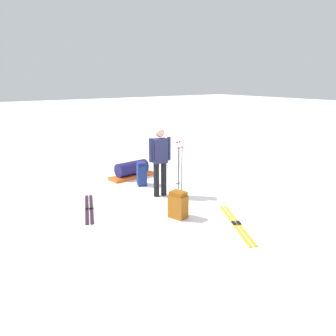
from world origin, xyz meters
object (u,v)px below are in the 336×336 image
at_px(skier_standing, 160,159).
at_px(gear_sled, 132,170).
at_px(ski_pair_far, 236,224).
at_px(backpack_bright, 178,205).
at_px(backpack_large_dark, 142,174).
at_px(ski_poles_planted_far, 178,161).
at_px(ski_pair_near, 89,208).
at_px(ski_poles_planted_near, 180,170).

height_order(skier_standing, gear_sled, skier_standing).
relative_size(ski_pair_far, backpack_bright, 3.15).
bearing_deg(ski_pair_far, gear_sled, -89.27).
relative_size(backpack_large_dark, gear_sled, 0.45).
xyz_separation_m(backpack_large_dark, ski_poles_planted_far, (-0.80, 0.60, 0.37)).
bearing_deg(backpack_large_dark, backpack_bright, 77.07).
bearing_deg(backpack_bright, skier_standing, -108.92).
height_order(ski_pair_near, gear_sled, gear_sled).
xyz_separation_m(backpack_bright, ski_poles_planted_near, (-0.72, -0.88, 0.44)).
bearing_deg(gear_sled, backpack_large_dark, 79.90).
bearing_deg(gear_sled, ski_poles_planted_near, 90.80).
xyz_separation_m(backpack_bright, ski_poles_planted_far, (-1.35, -1.79, 0.41)).
height_order(skier_standing, backpack_large_dark, skier_standing).
relative_size(skier_standing, ski_poles_planted_far, 1.38).
bearing_deg(gear_sled, ski_pair_far, 90.73).
distance_m(backpack_bright, ski_poles_planted_far, 2.28).
height_order(ski_poles_planted_near, gear_sled, ski_poles_planted_near).
xyz_separation_m(ski_pair_near, ski_poles_planted_near, (-2.07, 0.67, 0.71)).
relative_size(backpack_large_dark, ski_poles_planted_far, 0.52).
relative_size(backpack_bright, gear_sled, 0.40).
distance_m(skier_standing, ski_pair_near, 2.05).
bearing_deg(ski_pair_far, ski_poles_planted_near, -89.35).
xyz_separation_m(ski_poles_planted_far, gear_sled, (0.66, -1.40, -0.46)).
bearing_deg(ski_pair_near, skier_standing, 174.20).
xyz_separation_m(backpack_large_dark, gear_sled, (-0.14, -0.80, -0.09)).
relative_size(backpack_large_dark, backpack_bright, 1.11).
xyz_separation_m(skier_standing, ski_poles_planted_near, (-0.25, 0.48, -0.23)).
distance_m(ski_pair_near, backpack_bright, 2.07).
distance_m(ski_pair_far, gear_sled, 4.16).
height_order(ski_pair_far, ski_poles_planted_near, ski_poles_planted_near).
xyz_separation_m(skier_standing, gear_sled, (-0.22, -1.82, -0.73)).
height_order(ski_pair_far, gear_sled, gear_sled).
bearing_deg(ski_pair_far, ski_poles_planted_far, -102.40).
bearing_deg(backpack_bright, backpack_large_dark, -102.93).
height_order(skier_standing, ski_poles_planted_near, skier_standing).
xyz_separation_m(ski_pair_near, backpack_large_dark, (-1.89, -0.84, 0.30)).
bearing_deg(ski_poles_planted_far, ski_poles_planted_near, 55.42).
xyz_separation_m(ski_pair_near, ski_pair_far, (-2.09, 2.51, -0.00)).
distance_m(backpack_large_dark, ski_poles_planted_far, 1.07).
bearing_deg(backpack_large_dark, ski_poles_planted_far, 143.19).
bearing_deg(backpack_bright, gear_sled, -102.22).
bearing_deg(skier_standing, backpack_bright, 71.08).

